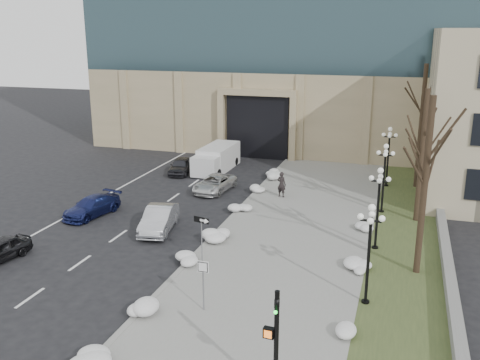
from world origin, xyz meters
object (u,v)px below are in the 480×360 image
(keep_sign, at_px, (203,275))
(lamppost_c, at_px, (385,169))
(car_d, at_px, (215,183))
(lamppost_a, at_px, (370,241))
(one_way_sign, at_px, (204,226))
(lamppost_b, at_px, (379,198))
(lamppost_d, at_px, (389,149))
(box_truck, at_px, (216,159))
(car_e, at_px, (181,166))
(traffic_signal, at_px, (275,348))
(car_b, at_px, (159,219))
(car_c, at_px, (92,206))
(pedestrian, at_px, (282,184))

(keep_sign, relative_size, lamppost_c, 0.51)
(car_d, distance_m, lamppost_a, 19.16)
(one_way_sign, height_order, lamppost_b, lamppost_b)
(lamppost_c, distance_m, lamppost_d, 6.50)
(keep_sign, bearing_deg, box_truck, 109.08)
(car_e, relative_size, traffic_signal, 0.97)
(car_d, relative_size, lamppost_a, 0.95)
(car_d, xyz_separation_m, lamppost_b, (12.42, -7.88, 2.45))
(car_e, bearing_deg, lamppost_c, -27.91)
(car_e, xyz_separation_m, lamppost_a, (17.00, -18.51, 2.40))
(box_truck, relative_size, lamppost_a, 1.37)
(box_truck, height_order, one_way_sign, one_way_sign)
(car_b, height_order, car_e, car_b)
(car_c, relative_size, lamppost_a, 0.92)
(car_d, height_order, one_way_sign, one_way_sign)
(box_truck, relative_size, traffic_signal, 1.60)
(box_truck, xyz_separation_m, one_way_sign, (6.04, -18.64, 1.14))
(car_e, xyz_separation_m, lamppost_c, (17.00, -5.51, 2.40))
(pedestrian, bearing_deg, lamppost_d, -127.68)
(pedestrian, distance_m, keep_sign, 17.02)
(one_way_sign, bearing_deg, keep_sign, -55.44)
(lamppost_c, bearing_deg, car_b, -150.04)
(car_c, xyz_separation_m, lamppost_d, (18.30, 12.74, 2.44))
(pedestrian, xyz_separation_m, one_way_sign, (-1.26, -12.35, 1.08))
(traffic_signal, relative_size, lamppost_b, 0.86)
(lamppost_a, bearing_deg, car_e, 132.57)
(lamppost_c, bearing_deg, box_truck, 152.68)
(car_e, xyz_separation_m, pedestrian, (9.82, -4.31, 0.38))
(pedestrian, bearing_deg, car_e, -7.87)
(car_b, bearing_deg, car_c, 156.40)
(car_e, bearing_deg, car_c, -106.29)
(car_e, height_order, lamppost_a, lamppost_a)
(car_d, bearing_deg, one_way_sign, -65.85)
(box_truck, bearing_deg, lamppost_b, -42.91)
(pedestrian, height_order, lamppost_b, lamppost_b)
(car_b, bearing_deg, box_truck, 84.71)
(one_way_sign, bearing_deg, lamppost_b, 42.77)
(lamppost_b, bearing_deg, keep_sign, -125.71)
(car_c, height_order, lamppost_c, lamppost_c)
(car_c, distance_m, pedestrian, 13.39)
(car_c, relative_size, car_d, 0.97)
(car_c, bearing_deg, lamppost_c, 30.18)
(traffic_signal, xyz_separation_m, lamppost_a, (2.35, 7.57, 1.05))
(lamppost_a, xyz_separation_m, lamppost_c, (0.00, 13.00, 0.00))
(pedestrian, distance_m, box_truck, 9.64)
(lamppost_c, bearing_deg, keep_sign, -112.94)
(pedestrian, bearing_deg, lamppost_a, 132.67)
(car_b, height_order, lamppost_a, lamppost_a)
(pedestrian, height_order, keep_sign, keep_sign)
(pedestrian, xyz_separation_m, keep_sign, (0.49, -16.99, 0.72))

